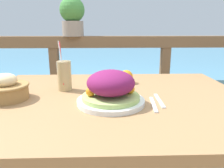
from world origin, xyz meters
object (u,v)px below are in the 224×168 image
(potted_plant, at_px, (72,16))
(salad_plate, at_px, (111,89))
(drink_glass, at_px, (64,76))
(bread_basket, at_px, (6,89))

(potted_plant, bearing_deg, salad_plate, -72.96)
(drink_glass, height_order, potted_plant, potted_plant)
(drink_glass, relative_size, potted_plant, 0.86)
(drink_glass, height_order, bread_basket, drink_glass)
(salad_plate, xyz_separation_m, potted_plant, (-0.27, 0.89, 0.33))
(bread_basket, distance_m, potted_plant, 0.91)
(bread_basket, bearing_deg, drink_glass, 30.37)
(bread_basket, relative_size, potted_plant, 0.69)
(drink_glass, distance_m, potted_plant, 0.75)
(drink_glass, bearing_deg, salad_plate, -42.02)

